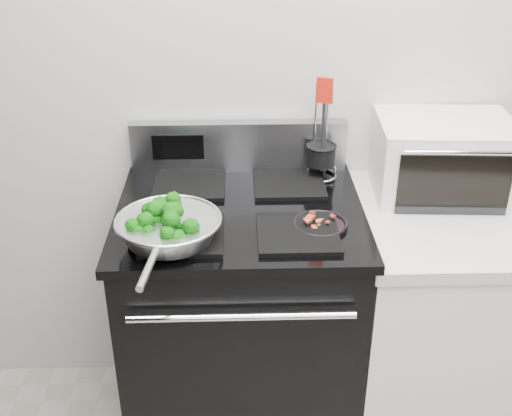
{
  "coord_description": "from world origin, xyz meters",
  "views": [
    {
      "loc": [
        -0.3,
        -0.39,
        1.92
      ],
      "look_at": [
        -0.25,
        1.36,
        0.98
      ],
      "focal_mm": 45.0,
      "sensor_mm": 36.0,
      "label": 1
    }
  ],
  "objects_px": {
    "skillet": "(169,228)",
    "bacon_plate": "(320,222)",
    "gas_range": "(241,324)",
    "utensil_holder": "(321,160)",
    "toaster_oven": "(443,157)"
  },
  "relations": [
    {
      "from": "gas_range",
      "to": "skillet",
      "type": "relative_size",
      "value": 2.31
    },
    {
      "from": "skillet",
      "to": "bacon_plate",
      "type": "height_order",
      "value": "skillet"
    },
    {
      "from": "skillet",
      "to": "bacon_plate",
      "type": "xyz_separation_m",
      "value": [
        0.45,
        0.08,
        -0.03
      ]
    },
    {
      "from": "skillet",
      "to": "toaster_oven",
      "type": "distance_m",
      "value": 0.97
    },
    {
      "from": "toaster_oven",
      "to": "skillet",
      "type": "bearing_deg",
      "value": -154.48
    },
    {
      "from": "bacon_plate",
      "to": "toaster_oven",
      "type": "relative_size",
      "value": 0.36
    },
    {
      "from": "bacon_plate",
      "to": "toaster_oven",
      "type": "height_order",
      "value": "toaster_oven"
    },
    {
      "from": "gas_range",
      "to": "utensil_holder",
      "type": "xyz_separation_m",
      "value": [
        0.28,
        0.23,
        0.53
      ]
    },
    {
      "from": "skillet",
      "to": "bacon_plate",
      "type": "bearing_deg",
      "value": 17.04
    },
    {
      "from": "skillet",
      "to": "toaster_oven",
      "type": "height_order",
      "value": "toaster_oven"
    },
    {
      "from": "gas_range",
      "to": "utensil_holder",
      "type": "bearing_deg",
      "value": 38.64
    },
    {
      "from": "gas_range",
      "to": "bacon_plate",
      "type": "bearing_deg",
      "value": -26.82
    },
    {
      "from": "utensil_holder",
      "to": "toaster_oven",
      "type": "relative_size",
      "value": 0.78
    },
    {
      "from": "gas_range",
      "to": "bacon_plate",
      "type": "height_order",
      "value": "gas_range"
    },
    {
      "from": "gas_range",
      "to": "bacon_plate",
      "type": "relative_size",
      "value": 6.83
    }
  ]
}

